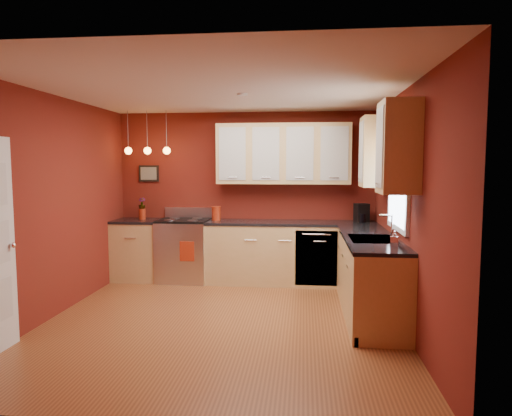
# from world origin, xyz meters

# --- Properties ---
(floor) EXTENTS (4.20, 4.20, 0.00)m
(floor) POSITION_xyz_m (0.00, 0.00, 0.00)
(floor) COLOR #96552B
(floor) RESTS_ON ground
(ceiling) EXTENTS (4.00, 4.20, 0.02)m
(ceiling) POSITION_xyz_m (0.00, 0.00, 2.60)
(ceiling) COLOR silver
(ceiling) RESTS_ON wall_back
(wall_back) EXTENTS (4.00, 0.02, 2.60)m
(wall_back) POSITION_xyz_m (0.00, 2.10, 1.30)
(wall_back) COLOR maroon
(wall_back) RESTS_ON floor
(wall_front) EXTENTS (4.00, 0.02, 2.60)m
(wall_front) POSITION_xyz_m (0.00, -2.10, 1.30)
(wall_front) COLOR maroon
(wall_front) RESTS_ON floor
(wall_left) EXTENTS (0.02, 4.20, 2.60)m
(wall_left) POSITION_xyz_m (-2.00, 0.00, 1.30)
(wall_left) COLOR maroon
(wall_left) RESTS_ON floor
(wall_right) EXTENTS (0.02, 4.20, 2.60)m
(wall_right) POSITION_xyz_m (2.00, 0.00, 1.30)
(wall_right) COLOR maroon
(wall_right) RESTS_ON floor
(base_cabinets_back_left) EXTENTS (0.70, 0.60, 0.90)m
(base_cabinets_back_left) POSITION_xyz_m (-1.65, 1.80, 0.45)
(base_cabinets_back_left) COLOR tan
(base_cabinets_back_left) RESTS_ON floor
(base_cabinets_back_right) EXTENTS (2.54, 0.60, 0.90)m
(base_cabinets_back_right) POSITION_xyz_m (0.73, 1.80, 0.45)
(base_cabinets_back_right) COLOR tan
(base_cabinets_back_right) RESTS_ON floor
(base_cabinets_right) EXTENTS (0.60, 2.10, 0.90)m
(base_cabinets_right) POSITION_xyz_m (1.70, 0.45, 0.45)
(base_cabinets_right) COLOR tan
(base_cabinets_right) RESTS_ON floor
(counter_back_left) EXTENTS (0.70, 0.62, 0.04)m
(counter_back_left) POSITION_xyz_m (-1.65, 1.80, 0.92)
(counter_back_left) COLOR black
(counter_back_left) RESTS_ON base_cabinets_back_left
(counter_back_right) EXTENTS (2.54, 0.62, 0.04)m
(counter_back_right) POSITION_xyz_m (0.73, 1.80, 0.92)
(counter_back_right) COLOR black
(counter_back_right) RESTS_ON base_cabinets_back_right
(counter_right) EXTENTS (0.62, 2.10, 0.04)m
(counter_right) POSITION_xyz_m (1.70, 0.45, 0.92)
(counter_right) COLOR black
(counter_right) RESTS_ON base_cabinets_right
(gas_range) EXTENTS (0.76, 0.64, 1.11)m
(gas_range) POSITION_xyz_m (-0.92, 1.80, 0.48)
(gas_range) COLOR silver
(gas_range) RESTS_ON floor
(dishwasher_front) EXTENTS (0.60, 0.02, 0.80)m
(dishwasher_front) POSITION_xyz_m (1.10, 1.51, 0.45)
(dishwasher_front) COLOR silver
(dishwasher_front) RESTS_ON base_cabinets_back_right
(sink) EXTENTS (0.50, 0.70, 0.33)m
(sink) POSITION_xyz_m (1.70, 0.30, 0.92)
(sink) COLOR gray
(sink) RESTS_ON counter_right
(window) EXTENTS (0.06, 1.02, 1.22)m
(window) POSITION_xyz_m (1.97, 0.30, 1.69)
(window) COLOR white
(window) RESTS_ON wall_right
(upper_cabinets_back) EXTENTS (2.00, 0.35, 0.90)m
(upper_cabinets_back) POSITION_xyz_m (0.60, 1.93, 1.95)
(upper_cabinets_back) COLOR tan
(upper_cabinets_back) RESTS_ON wall_back
(upper_cabinets_right) EXTENTS (0.35, 1.95, 0.90)m
(upper_cabinets_right) POSITION_xyz_m (1.82, 0.32, 1.95)
(upper_cabinets_right) COLOR tan
(upper_cabinets_right) RESTS_ON wall_right
(wall_picture) EXTENTS (0.32, 0.03, 0.26)m
(wall_picture) POSITION_xyz_m (-1.55, 2.08, 1.65)
(wall_picture) COLOR black
(wall_picture) RESTS_ON wall_back
(pendant_lights) EXTENTS (0.71, 0.11, 0.66)m
(pendant_lights) POSITION_xyz_m (-1.45, 1.75, 2.01)
(pendant_lights) COLOR gray
(pendant_lights) RESTS_ON ceiling
(red_canister) EXTENTS (0.14, 0.14, 0.21)m
(red_canister) POSITION_xyz_m (-0.42, 1.84, 1.05)
(red_canister) COLOR #9E2811
(red_canister) RESTS_ON counter_back_right
(red_vase) EXTENTS (0.10, 0.10, 0.17)m
(red_vase) POSITION_xyz_m (-1.59, 1.85, 1.02)
(red_vase) COLOR #9E2811
(red_vase) RESTS_ON counter_back_left
(flowers) EXTENTS (0.12, 0.12, 0.19)m
(flowers) POSITION_xyz_m (-1.59, 1.85, 1.18)
(flowers) COLOR #9E2811
(flowers) RESTS_ON red_vase
(coffee_maker) EXTENTS (0.23, 0.23, 0.28)m
(coffee_maker) POSITION_xyz_m (1.77, 1.85, 1.07)
(coffee_maker) COLOR black
(coffee_maker) RESTS_ON counter_back_right
(soap_pump) EXTENTS (0.09, 0.10, 0.17)m
(soap_pump) POSITION_xyz_m (1.84, -0.25, 1.03)
(soap_pump) COLOR white
(soap_pump) RESTS_ON counter_right
(dish_towel) EXTENTS (0.22, 0.01, 0.29)m
(dish_towel) POSITION_xyz_m (-0.79, 1.47, 0.52)
(dish_towel) COLOR #9E2811
(dish_towel) RESTS_ON gas_range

